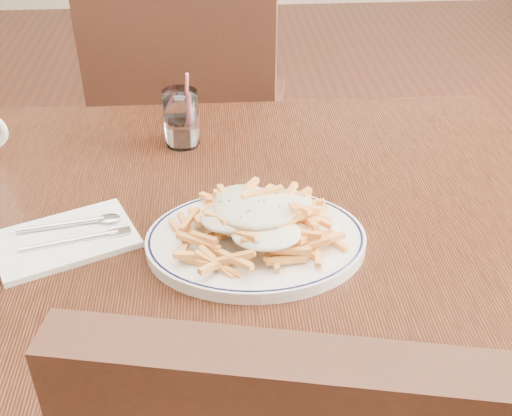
{
  "coord_description": "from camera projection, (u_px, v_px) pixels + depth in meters",
  "views": [
    {
      "loc": [
        0.03,
        -0.84,
        1.34
      ],
      "look_at": [
        0.08,
        -0.09,
        0.82
      ],
      "focal_mm": 45.0,
      "sensor_mm": 36.0,
      "label": 1
    }
  ],
  "objects": [
    {
      "name": "table",
      "position": [
        205.0,
        251.0,
        1.06
      ],
      "size": [
        1.2,
        0.8,
        0.75
      ],
      "color": "black",
      "rests_on": "ground"
    },
    {
      "name": "chair_far",
      "position": [
        190.0,
        100.0,
        1.74
      ],
      "size": [
        0.55,
        0.55,
        1.04
      ],
      "color": "black",
      "rests_on": "ground"
    },
    {
      "name": "fries_plate",
      "position": [
        256.0,
        241.0,
        0.94
      ],
      "size": [
        0.37,
        0.33,
        0.02
      ],
      "color": "white",
      "rests_on": "table"
    },
    {
      "name": "loaded_fries",
      "position": [
        256.0,
        215.0,
        0.91
      ],
      "size": [
        0.24,
        0.19,
        0.07
      ],
      "color": "#EEA148",
      "rests_on": "fries_plate"
    },
    {
      "name": "napkin",
      "position": [
        65.0,
        240.0,
        0.95
      ],
      "size": [
        0.23,
        0.2,
        0.01
      ],
      "primitive_type": "cube",
      "rotation": [
        0.0,
        0.0,
        0.41
      ],
      "color": "white",
      "rests_on": "table"
    },
    {
      "name": "cutlery",
      "position": [
        65.0,
        233.0,
        0.95
      ],
      "size": [
        0.18,
        0.1,
        0.01
      ],
      "color": "silver",
      "rests_on": "napkin"
    },
    {
      "name": "water_glass",
      "position": [
        181.0,
        122.0,
        1.18
      ],
      "size": [
        0.06,
        0.06,
        0.14
      ],
      "color": "white",
      "rests_on": "table"
    }
  ]
}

